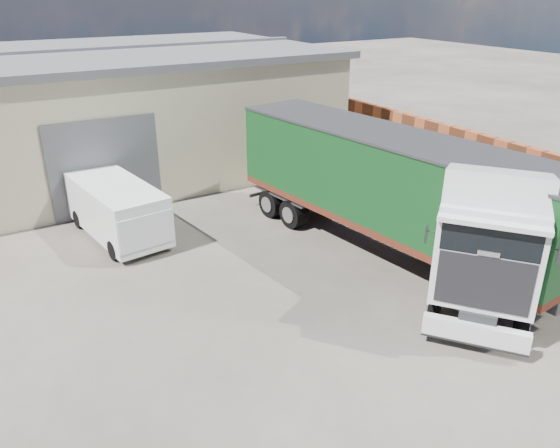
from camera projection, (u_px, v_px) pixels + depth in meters
ground at (298, 329)px, 13.69m from camera, size 120.00×120.00×0.00m
brick_boundary_wall at (450, 155)px, 23.29m from camera, size 0.35×26.00×2.50m
tractor_unit at (487, 249)px, 13.86m from camera, size 6.26×5.61×4.18m
box_trailer at (384, 182)px, 16.79m from camera, size 3.91×11.92×3.89m
panel_van at (120, 212)px, 18.24m from camera, size 2.44×4.78×1.87m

